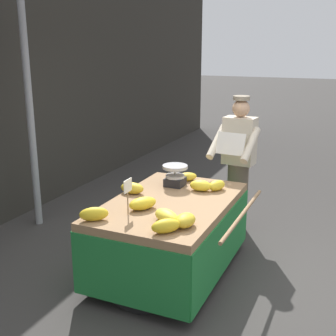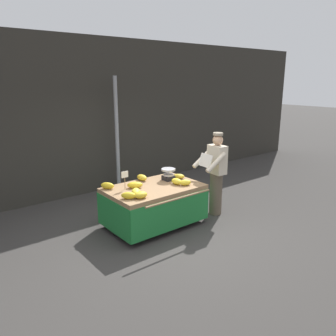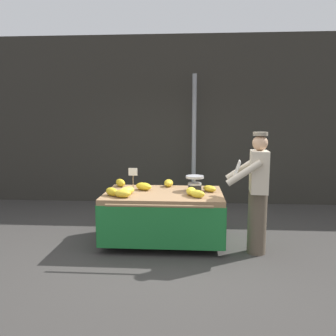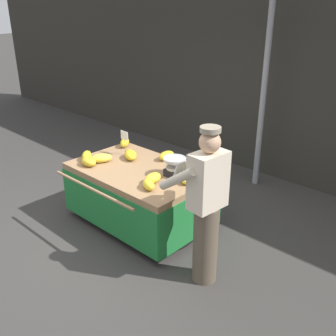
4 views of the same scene
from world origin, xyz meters
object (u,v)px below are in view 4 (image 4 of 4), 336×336
object	(u,v)px
street_pole	(263,98)
banana_bunch_8	(153,178)
banana_cart	(140,183)
banana_bunch_0	(101,158)
banana_bunch_4	(167,156)
banana_bunch_5	(149,185)
banana_bunch_6	(87,156)
banana_bunch_1	(186,179)
vendor_person	(206,207)
price_sign	(125,138)
banana_bunch_2	(131,155)
weighing_scale	(175,167)
banana_bunch_7	(125,142)
banana_bunch_3	(89,162)

from	to	relation	value
street_pole	banana_bunch_8	size ratio (longest dim) A/B	11.96
banana_cart	banana_bunch_0	distance (m)	0.61
banana_bunch_4	banana_bunch_5	size ratio (longest dim) A/B	1.18
street_pole	banana_bunch_6	world-z (taller)	street_pole
banana_bunch_4	banana_bunch_5	bearing A→B (deg)	-59.71
banana_bunch_1	vendor_person	distance (m)	0.77
banana_bunch_6	banana_cart	bearing A→B (deg)	20.78
street_pole	banana_bunch_0	bearing A→B (deg)	-113.41
street_pole	price_sign	distance (m)	2.19
banana_bunch_5	banana_bunch_0	bearing A→B (deg)	172.64
banana_cart	banana_bunch_2	distance (m)	0.44
banana_bunch_6	vendor_person	size ratio (longest dim) A/B	0.15
weighing_scale	banana_bunch_4	xyz separation A→B (m)	(-0.43, 0.31, -0.06)
banana_bunch_8	banana_bunch_1	bearing A→B (deg)	43.70
banana_bunch_0	banana_bunch_5	bearing A→B (deg)	-7.36
banana_bunch_8	vendor_person	bearing A→B (deg)	-10.16
banana_cart	banana_bunch_4	xyz separation A→B (m)	(0.05, 0.46, 0.26)
street_pole	banana_bunch_7	bearing A→B (deg)	-125.67
banana_bunch_6	street_pole	bearing A→B (deg)	63.31
price_sign	banana_bunch_7	size ratio (longest dim) A/B	1.31
banana_cart	banana_bunch_3	world-z (taller)	banana_bunch_3
banana_bunch_3	banana_cart	bearing A→B (deg)	34.56
vendor_person	banana_bunch_6	bearing A→B (deg)	178.45
vendor_person	banana_bunch_4	bearing A→B (deg)	148.28
banana_bunch_5	banana_bunch_1	bearing A→B (deg)	65.16
street_pole	banana_bunch_3	xyz separation A→B (m)	(-1.03, -2.50, -0.56)
banana_bunch_1	banana_bunch_2	xyz separation A→B (m)	(-1.03, 0.05, 0.01)
banana_bunch_4	banana_bunch_6	bearing A→B (deg)	-136.46
banana_bunch_2	banana_bunch_6	distance (m)	0.59
price_sign	banana_bunch_5	distance (m)	1.15
banana_bunch_0	banana_bunch_3	xyz separation A→B (m)	(-0.02, -0.19, 0.00)
weighing_scale	banana_bunch_0	size ratio (longest dim) A/B	1.00
banana_bunch_6	banana_bunch_8	world-z (taller)	banana_bunch_6
banana_cart	banana_bunch_7	bearing A→B (deg)	150.90
street_pole	banana_bunch_5	distance (m)	2.51
price_sign	banana_bunch_2	xyz separation A→B (m)	(0.18, -0.06, -0.19)
street_pole	weighing_scale	xyz separation A→B (m)	(-0.00, -1.97, -0.50)
banana_bunch_8	vendor_person	world-z (taller)	vendor_person
banana_bunch_2	banana_cart	bearing A→B (deg)	-24.51
banana_bunch_5	vendor_person	world-z (taller)	vendor_person
banana_bunch_8	street_pole	bearing A→B (deg)	88.51
banana_cart	vendor_person	xyz separation A→B (m)	(1.33, -0.33, 0.29)
banana_bunch_5	vendor_person	distance (m)	0.83
street_pole	banana_bunch_2	distance (m)	2.21
banana_bunch_2	banana_bunch_3	world-z (taller)	banana_bunch_2
banana_bunch_1	banana_bunch_4	xyz separation A→B (m)	(-0.65, 0.36, 0.01)
weighing_scale	banana_bunch_4	distance (m)	0.53
banana_bunch_7	banana_bunch_8	size ratio (longest dim) A/B	1.10
banana_bunch_2	banana_bunch_1	bearing A→B (deg)	-2.59
banana_bunch_3	banana_bunch_4	distance (m)	1.03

